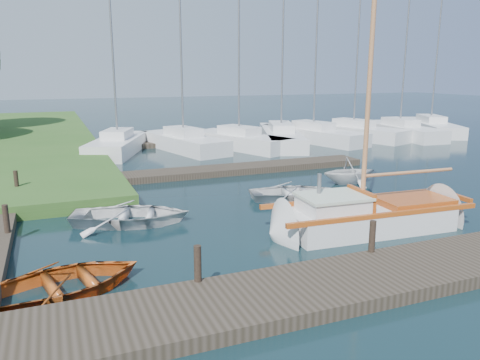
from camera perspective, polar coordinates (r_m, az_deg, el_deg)
name	(u,v)px	position (r m, az deg, el deg)	size (l,w,h in m)	color
ground	(240,215)	(15.71, 0.00, -4.27)	(160.00, 160.00, 0.00)	black
near_dock	(343,283)	(10.70, 12.47, -12.20)	(18.00, 2.20, 0.30)	#2D261C
far_dock	(228,170)	(22.25, -1.53, 1.25)	(14.00, 1.60, 0.30)	#2D261C
pontoon	(285,137)	(34.05, 5.49, 5.25)	(30.00, 1.60, 0.30)	#2D261C
mooring_post_1	(198,263)	(10.09, -5.18, -10.10)	(0.16, 0.16, 0.80)	black
mooring_post_2	(372,236)	(12.08, 15.82, -6.62)	(0.16, 0.16, 0.80)	black
mooring_post_4	(6,219)	(14.52, -26.61, -4.24)	(0.16, 0.16, 0.80)	black
mooring_post_5	(16,181)	(19.36, -25.61, -0.13)	(0.16, 0.16, 0.80)	black
sailboat	(372,218)	(14.76, 15.75, -4.51)	(7.25, 2.38, 9.83)	silver
dinghy	(62,278)	(10.88, -20.86, -11.14)	(2.46, 3.45, 0.71)	#8D3810
tender_a	(130,212)	(15.11, -13.21, -3.83)	(2.61, 3.66, 0.76)	silver
tender_c	(293,190)	(17.76, 6.51, -1.19)	(2.34, 3.28, 0.68)	silver
tender_d	(350,169)	(20.56, 13.25, 1.29)	(2.05, 2.37, 1.25)	silver
marina_boat_0	(118,143)	(28.75, -14.66, 4.35)	(4.72, 7.39, 11.15)	silver
marina_boat_1	(183,141)	(29.09, -6.90, 4.77)	(3.98, 7.82, 11.39)	silver
marina_boat_2	(239,139)	(29.58, -0.13, 4.99)	(4.76, 7.77, 11.30)	silver
marina_boat_3	(281,135)	(31.73, 5.02, 5.47)	(5.54, 10.01, 12.00)	silver
marina_boat_4	(313,134)	(32.90, 8.92, 5.61)	(4.21, 8.61, 10.16)	silver
marina_boat_5	(353,131)	(35.06, 13.64, 5.87)	(4.66, 8.42, 11.91)	silver
marina_boat_6	(400,130)	(36.74, 18.88, 5.82)	(2.81, 8.29, 9.91)	silver
marina_boat_7	(431,126)	(40.27, 22.21, 6.15)	(5.58, 8.82, 12.99)	silver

